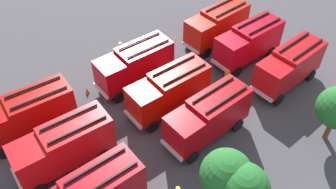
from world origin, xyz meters
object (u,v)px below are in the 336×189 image
fire_truck_6 (290,66)px  firefighter_4 (226,77)px  tree_1 (243,189)px  traffic_cone_2 (194,72)px  firefighter_0 (121,49)px  traffic_cone_0 (215,55)px  fire_truck_1 (135,64)px  fire_truck_0 (217,24)px  traffic_cone_1 (87,91)px  fire_truck_3 (249,41)px  firefighter_2 (239,18)px  fire_truck_2 (28,113)px  fire_truck_4 (169,90)px  tree_2 (226,175)px  fire_truck_5 (64,145)px  fire_truck_7 (208,116)px

fire_truck_6 → firefighter_4: size_ratio=4.23×
tree_1 → traffic_cone_2: (-7.50, -12.36, -3.04)m
firefighter_0 → tree_1: 19.33m
traffic_cone_0 → tree_1: bearing=49.9°
tree_1 → traffic_cone_0: (-10.97, -13.03, -3.12)m
fire_truck_1 → fire_truck_6: same height
fire_truck_0 → fire_truck_1: (10.18, -0.05, 0.00)m
fire_truck_1 → traffic_cone_1: (4.28, -1.57, -1.87)m
fire_truck_3 → firefighter_2: (-3.99, -4.77, -1.27)m
fire_truck_3 → fire_truck_2: bearing=-11.3°
fire_truck_1 → firefighter_0: 4.18m
fire_truck_4 → tree_1: tree_1 is taller
fire_truck_1 → tree_2: size_ratio=1.41×
fire_truck_1 → traffic_cone_2: size_ratio=10.13×
fire_truck_5 → firefighter_0: size_ratio=4.00×
fire_truck_0 → fire_truck_7: bearing=40.6°
fire_truck_5 → fire_truck_7: bearing=159.5°
traffic_cone_1 → fire_truck_4: bearing=126.6°
tree_2 → fire_truck_5: bearing=-55.9°
tree_2 → traffic_cone_2: tree_2 is taller
fire_truck_2 → tree_2: (-7.05, 13.99, 1.32)m
fire_truck_6 → fire_truck_7: 9.78m
fire_truck_0 → traffic_cone_2: size_ratio=10.12×
fire_truck_0 → fire_truck_1: size_ratio=1.00×
fire_truck_1 → fire_truck_3: 11.21m
fire_truck_1 → firefighter_2: fire_truck_1 is taller
fire_truck_3 → traffic_cone_0: 3.56m
fire_truck_4 → tree_2: bearing=73.6°
fire_truck_0 → fire_truck_5: bearing=10.7°
tree_2 → traffic_cone_1: (1.52, -15.26, -3.18)m
fire_truck_6 → firefighter_0: bearing=-55.0°
fire_truck_2 → fire_truck_6: 22.23m
fire_truck_4 → firefighter_0: bearing=-93.6°
firefighter_4 → traffic_cone_1: bearing=-174.6°
fire_truck_4 → fire_truck_1: bearing=-85.5°
fire_truck_4 → traffic_cone_0: (-8.09, -2.59, -1.87)m
fire_truck_4 → tree_1: size_ratio=1.44×
firefighter_0 → traffic_cone_1: size_ratio=3.19×
fire_truck_1 → traffic_cone_2: (-4.84, 2.58, -1.79)m
firefighter_2 → traffic_cone_1: bearing=47.6°
fire_truck_4 → firefighter_2: bearing=-158.3°
fire_truck_4 → firefighter_4: (-5.92, 0.92, -1.19)m
traffic_cone_1 → tree_1: bearing=95.6°
fire_truck_5 → firefighter_4: fire_truck_5 is taller
tree_1 → tree_2: 1.25m
fire_truck_4 → fire_truck_6: (-10.25, 4.29, 0.00)m
fire_truck_1 → fire_truck_4: 4.50m
firefighter_0 → fire_truck_7: bearing=113.4°
fire_truck_4 → fire_truck_6: bearing=158.9°
tree_2 → fire_truck_3: bearing=-143.9°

